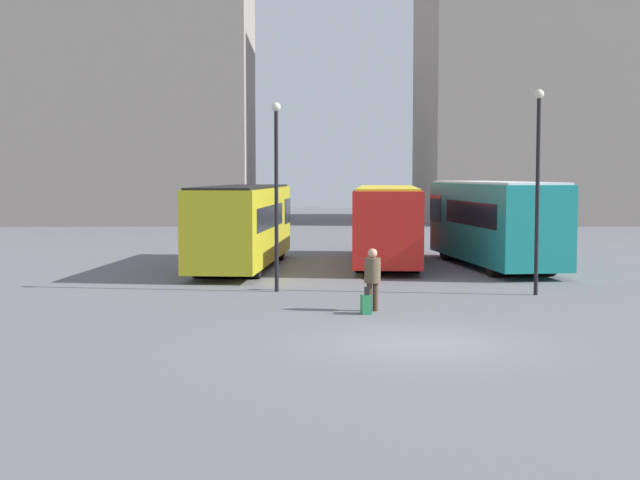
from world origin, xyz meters
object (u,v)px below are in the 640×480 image
lamp_post_1 (538,176)px  bus_2 (493,221)px  bus_0 (243,223)px  bus_1 (387,222)px  suitcase (366,304)px  traveler (372,274)px  lamp_post_0 (276,181)px

lamp_post_1 → bus_2: bearing=87.2°
bus_0 → bus_1: size_ratio=0.98×
lamp_post_1 → suitcase: bearing=-146.4°
bus_1 → traveler: 12.73m
lamp_post_0 → suitcase: bearing=-61.1°
bus_2 → suitcase: bearing=147.1°
bus_0 → lamp_post_1: (9.31, -7.83, 1.84)m
bus_0 → suitcase: bearing=-155.2°
bus_0 → bus_2: (9.70, 0.20, 0.08)m
traveler → lamp_post_1: bearing=-65.3°
bus_0 → traveler: bearing=-153.5°
lamp_post_1 → bus_0: bearing=139.9°
lamp_post_1 → bus_1: bearing=110.6°
bus_1 → suitcase: bearing=177.3°
bus_1 → suitcase: 13.29m
traveler → suitcase: bearing=151.1°
suitcase → traveler: bearing=-28.9°
bus_0 → bus_2: 9.71m
suitcase → lamp_post_1: (5.34, 3.54, 3.31)m
lamp_post_1 → lamp_post_0: bearing=173.4°
lamp_post_0 → lamp_post_1: 7.84m
bus_0 → traveler: bus_0 is taller
lamp_post_0 → bus_2: bearing=41.1°
bus_2 → lamp_post_0: 10.97m
bus_2 → lamp_post_0: size_ratio=1.74×
bus_0 → lamp_post_0: lamp_post_0 is taller
bus_0 → suitcase: 12.13m
bus_2 → lamp_post_1: size_ratio=1.65×
lamp_post_0 → traveler: bearing=-56.2°
suitcase → lamp_post_0: bearing=22.8°
bus_0 → lamp_post_0: bearing=-162.1°
bus_0 → traveler: (4.17, -10.89, -0.74)m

